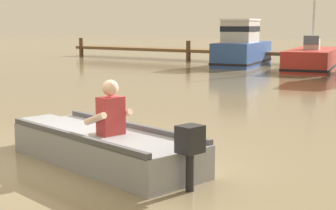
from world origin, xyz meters
name	(u,v)px	position (x,y,z in m)	size (l,w,h in m)	color
ground_plane	(71,160)	(0.00, 0.00, 0.00)	(120.00, 120.00, 0.00)	#7A6B4C
wooden_dock	(195,50)	(-9.07, 18.97, 0.51)	(15.76, 1.64, 1.12)	brown
rowboat_with_person	(102,146)	(0.46, 0.14, 0.25)	(3.70, 1.79, 1.19)	gray
moored_boat_blue	(242,48)	(-5.36, 16.88, 0.81)	(2.40, 4.69, 2.14)	#2D519E
moored_boat_red	(312,60)	(-2.01, 16.81, 0.42)	(2.79, 5.62, 3.87)	#B72D28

